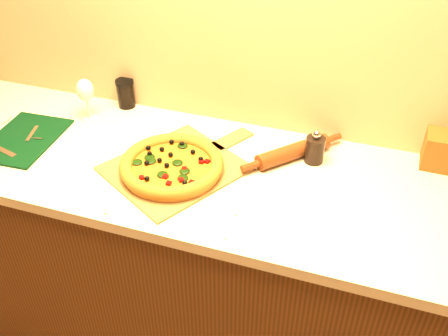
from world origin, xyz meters
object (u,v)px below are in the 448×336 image
rolling_pin (293,152)px  pepper_grinder (315,149)px  pizza_peel (178,166)px  cutting_board (23,139)px  pizza (172,165)px  dark_jar (126,93)px  wine_glass (85,91)px

rolling_pin → pepper_grinder: bearing=6.5°
pizza_peel → cutting_board: (-0.61, -0.03, 0.00)m
cutting_board → pepper_grinder: bearing=8.2°
pizza_peel → pizza: 0.04m
pizza_peel → dark_jar: dark_jar is taller
cutting_board → rolling_pin: rolling_pin is taller
pepper_grinder → wine_glass: size_ratio=0.75×
pepper_grinder → rolling_pin: pepper_grinder is taller
pizza → rolling_pin: 0.42m
pizza → cutting_board: bearing=179.2°
pepper_grinder → pizza_peel: bearing=-156.8°
pizza → wine_glass: bearing=153.3°
pizza_peel → wine_glass: 0.51m
cutting_board → wine_glass: wine_glass is taller
pizza_peel → pizza: (-0.01, -0.03, 0.03)m
pizza_peel → wine_glass: (-0.45, 0.19, 0.11)m
pizza → cutting_board: (-0.60, 0.01, -0.03)m
wine_glass → pepper_grinder: bearing=-0.4°
pizza → cutting_board: size_ratio=1.02×
cutting_board → rolling_pin: (0.96, 0.20, 0.02)m
pizza_peel → pepper_grinder: size_ratio=4.68×
pizza_peel → pizza: bearing=-73.8°
cutting_board → wine_glass: (0.15, 0.22, 0.11)m
wine_glass → dark_jar: size_ratio=1.44×
pizza_peel → dark_jar: (-0.36, 0.32, 0.05)m
cutting_board → pepper_grinder: 1.06m
wine_glass → dark_jar: wine_glass is taller
pizza_peel → rolling_pin: (0.36, 0.18, 0.02)m
pizza_peel → rolling_pin: bearing=55.7°
pizza → wine_glass: 0.51m
pizza → cutting_board: 0.60m
cutting_board → pepper_grinder: size_ratio=2.70×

